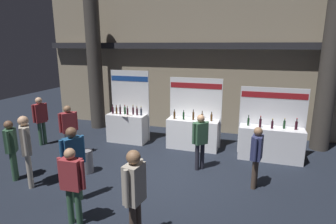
% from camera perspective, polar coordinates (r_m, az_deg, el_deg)
% --- Properties ---
extents(ground_plane, '(27.11, 27.11, 0.00)m').
position_cam_1_polar(ground_plane, '(7.57, -0.25, -13.77)').
color(ground_plane, black).
extents(hall_colonnade, '(13.55, 1.34, 6.27)m').
position_cam_1_polar(hall_colonnade, '(11.07, 6.96, 11.47)').
color(hall_colonnade, gray).
rests_on(hall_colonnade, ground_plane).
extents(exhibitor_booth_0, '(1.48, 0.74, 2.59)m').
position_cam_1_polar(exhibitor_booth_0, '(10.24, -8.34, -2.56)').
color(exhibitor_booth_0, white).
rests_on(exhibitor_booth_0, ground_plane).
extents(exhibitor_booth_1, '(1.82, 0.66, 2.40)m').
position_cam_1_polar(exhibitor_booth_1, '(9.52, 5.19, -3.89)').
color(exhibitor_booth_1, white).
rests_on(exhibitor_booth_1, ground_plane).
extents(exhibitor_booth_2, '(1.99, 0.66, 2.22)m').
position_cam_1_polar(exhibitor_booth_2, '(9.15, 20.41, -5.60)').
color(exhibitor_booth_2, white).
rests_on(exhibitor_booth_2, ground_plane).
extents(trash_bin, '(0.38, 0.38, 0.65)m').
position_cam_1_polar(trash_bin, '(8.15, -16.57, -9.77)').
color(trash_bin, slate).
rests_on(trash_bin, ground_plane).
extents(visitor_0, '(0.46, 0.48, 1.66)m').
position_cam_1_polar(visitor_0, '(9.26, -19.85, -2.73)').
color(visitor_0, '#ADA393').
rests_on(visitor_0, ground_plane).
extents(visitor_1, '(0.31, 0.54, 1.82)m').
position_cam_1_polar(visitor_1, '(4.90, -6.95, -15.71)').
color(visitor_1, '#47382D').
rests_on(visitor_1, ground_plane).
extents(visitor_3, '(0.38, 0.50, 1.77)m').
position_cam_1_polar(visitor_3, '(6.55, -18.98, -8.97)').
color(visitor_3, '#33563D').
rests_on(visitor_3, ground_plane).
extents(visitor_4, '(0.58, 0.24, 1.61)m').
position_cam_1_polar(visitor_4, '(5.79, -19.23, -13.14)').
color(visitor_4, '#33563D').
rests_on(visitor_4, ground_plane).
extents(visitor_5, '(0.36, 0.42, 1.63)m').
position_cam_1_polar(visitor_5, '(8.27, -29.64, -6.08)').
color(visitor_5, '#33563D').
rests_on(visitor_5, ground_plane).
extents(visitor_6, '(0.42, 0.43, 1.85)m').
position_cam_1_polar(visitor_6, '(7.62, -27.25, -6.10)').
color(visitor_6, '#ADA393').
rests_on(visitor_6, ground_plane).
extents(visitor_7, '(0.43, 0.43, 1.62)m').
position_cam_1_polar(visitor_7, '(7.82, 6.68, -5.24)').
color(visitor_7, '#23232D').
rests_on(visitor_7, ground_plane).
extents(visitor_8, '(0.30, 0.52, 1.58)m').
position_cam_1_polar(visitor_8, '(7.15, 17.82, -8.00)').
color(visitor_8, '#47382D').
rests_on(visitor_8, ground_plane).
extents(visitor_9, '(0.35, 0.49, 1.73)m').
position_cam_1_polar(visitor_9, '(10.67, -24.86, -0.95)').
color(visitor_9, '#33563D').
rests_on(visitor_9, ground_plane).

